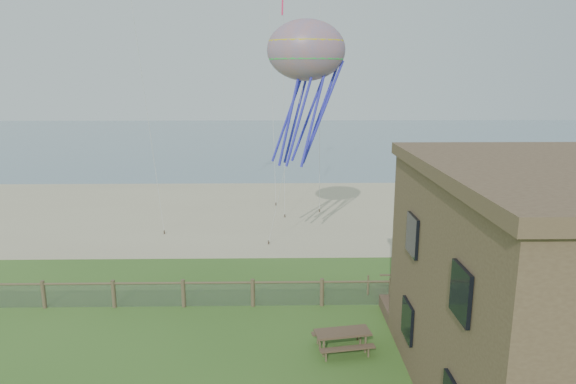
% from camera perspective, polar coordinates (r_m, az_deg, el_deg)
% --- Properties ---
extents(sand_beach, '(72.00, 20.00, 0.02)m').
position_cam_1_polar(sand_beach, '(38.02, -2.74, -2.14)').
color(sand_beach, tan).
rests_on(sand_beach, ground).
extents(ocean, '(160.00, 68.00, 0.02)m').
position_cam_1_polar(ocean, '(81.31, -1.86, 5.90)').
color(ocean, slate).
rests_on(ocean, ground).
extents(chainlink_fence, '(36.20, 0.20, 1.25)m').
position_cam_1_polar(chainlink_fence, '(22.72, -3.92, -11.28)').
color(chainlink_fence, brown).
rests_on(chainlink_fence, ground).
extents(motel_deck, '(15.00, 2.00, 0.50)m').
position_cam_1_polar(motel_deck, '(24.91, 28.07, -11.36)').
color(motel_deck, brown).
rests_on(motel_deck, ground).
extents(picnic_table, '(2.23, 1.83, 0.85)m').
position_cam_1_polar(picnic_table, '(19.53, 6.08, -16.01)').
color(picnic_table, brown).
rests_on(picnic_table, ground).
extents(octopus_kite, '(4.32, 3.61, 7.64)m').
position_cam_1_polar(octopus_kite, '(26.11, 2.01, 11.17)').
color(octopus_kite, orange).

